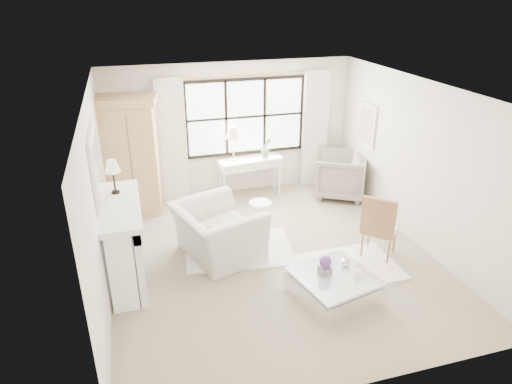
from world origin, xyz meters
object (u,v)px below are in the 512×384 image
console_table (250,177)px  club_armchair (217,232)px  armoire (130,155)px  coffee_table (334,287)px

console_table → club_armchair: size_ratio=1.02×
armoire → club_armchair: 2.48m
armoire → club_armchair: bearing=-49.8°
club_armchair → armoire: bearing=12.7°
console_table → club_armchair: (-1.14, -2.15, 0.03)m
armoire → club_armchair: size_ratio=1.69×
coffee_table → console_table: bearing=79.5°
console_table → coffee_table: size_ratio=1.12×
club_armchair → coffee_table: size_ratio=1.10×
armoire → coffee_table: (2.52, -3.60, -0.96)m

